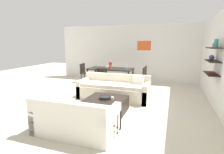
% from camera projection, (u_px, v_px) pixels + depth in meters
% --- Properties ---
extents(ground_plane, '(18.00, 18.00, 0.00)m').
position_uv_depth(ground_plane, '(110.00, 101.00, 5.70)').
color(ground_plane, beige).
extents(back_wall_unit, '(8.40, 0.09, 2.70)m').
position_uv_depth(back_wall_unit, '(140.00, 53.00, 8.63)').
color(back_wall_unit, silver).
rests_on(back_wall_unit, ground).
extents(right_wall_shelf_unit, '(0.34, 8.20, 2.70)m').
position_uv_depth(right_wall_shelf_unit, '(217.00, 60.00, 5.03)').
color(right_wall_shelf_unit, silver).
rests_on(right_wall_shelf_unit, ground).
extents(sofa_beige, '(2.32, 0.90, 0.78)m').
position_uv_depth(sofa_beige, '(114.00, 90.00, 5.95)').
color(sofa_beige, beige).
rests_on(sofa_beige, ground).
extents(loveseat_white, '(1.66, 0.90, 0.78)m').
position_uv_depth(loveseat_white, '(76.00, 119.00, 3.63)').
color(loveseat_white, silver).
rests_on(loveseat_white, ground).
extents(coffee_table, '(1.04, 1.04, 0.38)m').
position_uv_depth(coffee_table, '(106.00, 106.00, 4.74)').
color(coffee_table, black).
rests_on(coffee_table, ground).
extents(decorative_bowl, '(0.30, 0.30, 0.07)m').
position_uv_depth(decorative_bowl, '(105.00, 97.00, 4.69)').
color(decorative_bowl, black).
rests_on(decorative_bowl, coffee_table).
extents(candle_jar, '(0.08, 0.08, 0.07)m').
position_uv_depth(candle_jar, '(112.00, 98.00, 4.64)').
color(candle_jar, silver).
rests_on(candle_jar, coffee_table).
extents(dining_table, '(1.93, 0.94, 0.75)m').
position_uv_depth(dining_table, '(111.00, 70.00, 7.75)').
color(dining_table, black).
rests_on(dining_table, ground).
extents(dining_chair_foot, '(0.44, 0.44, 0.88)m').
position_uv_depth(dining_chair_foot, '(103.00, 77.00, 6.97)').
color(dining_chair_foot, black).
rests_on(dining_chair_foot, ground).
extents(dining_chair_left_far, '(0.44, 0.44, 0.88)m').
position_uv_depth(dining_chair_left_far, '(85.00, 72.00, 8.42)').
color(dining_chair_left_far, black).
rests_on(dining_chair_left_far, ground).
extents(dining_chair_right_near, '(0.44, 0.44, 0.88)m').
position_uv_depth(dining_chair_right_near, '(141.00, 77.00, 7.14)').
color(dining_chair_right_near, black).
rests_on(dining_chair_right_near, ground).
extents(dining_chair_right_far, '(0.44, 0.44, 0.88)m').
position_uv_depth(dining_chair_right_far, '(143.00, 75.00, 7.54)').
color(dining_chair_right_far, black).
rests_on(dining_chair_right_far, ground).
extents(wine_glass_left_far, '(0.06, 0.06, 0.14)m').
position_uv_depth(wine_glass_left_far, '(97.00, 65.00, 8.05)').
color(wine_glass_left_far, silver).
rests_on(wine_glass_left_far, dining_table).
extents(wine_glass_right_near, '(0.08, 0.08, 0.17)m').
position_uv_depth(wine_glass_right_near, '(126.00, 67.00, 7.38)').
color(wine_glass_right_near, silver).
rests_on(wine_glass_right_near, dining_table).
extents(wine_glass_right_far, '(0.07, 0.07, 0.19)m').
position_uv_depth(wine_glass_right_far, '(127.00, 65.00, 7.59)').
color(wine_glass_right_far, silver).
rests_on(wine_glass_right_far, dining_table).
extents(wine_glass_foot, '(0.08, 0.08, 0.18)m').
position_uv_depth(wine_glass_foot, '(107.00, 67.00, 7.33)').
color(wine_glass_foot, silver).
rests_on(wine_glass_foot, dining_table).
extents(centerpiece_vase, '(0.16, 0.16, 0.31)m').
position_uv_depth(centerpiece_vase, '(110.00, 64.00, 7.70)').
color(centerpiece_vase, '#D85933').
rests_on(centerpiece_vase, dining_table).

